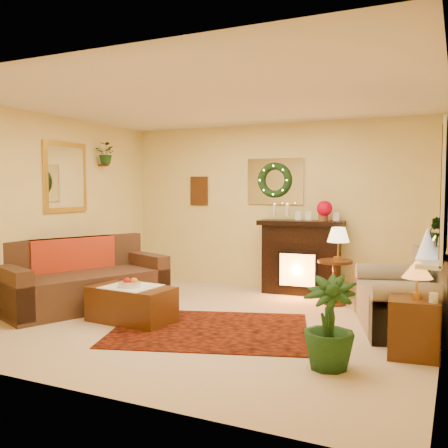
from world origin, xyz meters
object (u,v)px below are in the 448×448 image
at_px(end_table_square, 413,328).
at_px(loveseat, 402,291).
at_px(sofa, 85,276).
at_px(fireplace, 301,258).
at_px(side_table_round, 335,281).
at_px(coffee_table, 132,304).

bearing_deg(end_table_square, loveseat, 101.52).
bearing_deg(sofa, fireplace, 64.42).
bearing_deg(end_table_square, sofa, 176.98).
bearing_deg(loveseat, end_table_square, -95.52).
height_order(fireplace, end_table_square, fireplace).
bearing_deg(fireplace, side_table_round, -43.00).
distance_m(side_table_round, end_table_square, 2.14).
bearing_deg(sofa, side_table_round, 51.05).
relative_size(loveseat, end_table_square, 2.71).
bearing_deg(loveseat, sofa, 173.99).
distance_m(fireplace, side_table_round, 0.82).
bearing_deg(coffee_table, loveseat, 24.73).
distance_m(side_table_round, coffee_table, 2.77).
height_order(fireplace, loveseat, fireplace).
bearing_deg(sofa, loveseat, 33.91).
height_order(fireplace, coffee_table, fireplace).
relative_size(fireplace, coffee_table, 1.14).
relative_size(loveseat, coffee_table, 1.51).
height_order(loveseat, side_table_round, loveseat).
relative_size(sofa, side_table_round, 3.46).
distance_m(sofa, end_table_square, 4.13).
xyz_separation_m(sofa, loveseat, (3.92, 0.76, -0.01)).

